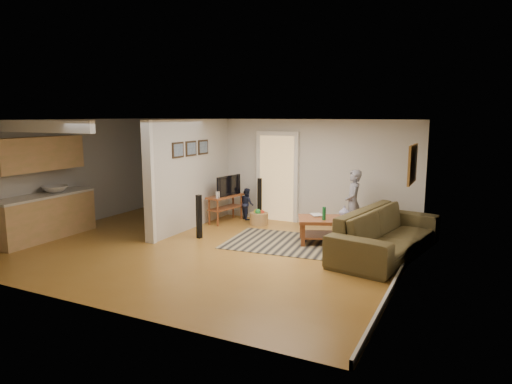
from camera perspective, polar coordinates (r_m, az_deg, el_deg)
ground at (r=9.08m, az=-6.64°, el=-7.07°), size 7.50×7.50×0.00m
room_shell at (r=9.73m, az=-10.73°, el=2.72°), size 7.54×6.02×2.52m
area_rug at (r=9.43m, az=3.89°, el=-6.35°), size 2.58×1.99×0.01m
sofa at (r=8.98m, az=15.92°, el=-7.57°), size 1.66×3.06×0.85m
coffee_table at (r=9.46m, az=9.49°, el=-3.91°), size 1.52×1.22×0.78m
tv_console at (r=11.13m, az=-3.80°, el=-0.72°), size 0.56×1.11×0.91m
speaker_left at (r=9.75m, az=-7.13°, el=-3.07°), size 0.11×0.11×0.94m
speaker_right at (r=11.28m, az=0.46°, el=-0.95°), size 0.14×0.14×1.06m
toy_basket at (r=10.94m, az=0.37°, el=-3.25°), size 0.44×0.44×0.39m
child at (r=10.15m, az=11.90°, el=-5.42°), size 0.49×0.61×1.45m
toddler at (r=11.54m, az=-1.12°, el=-3.40°), size 0.49×0.48×0.79m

